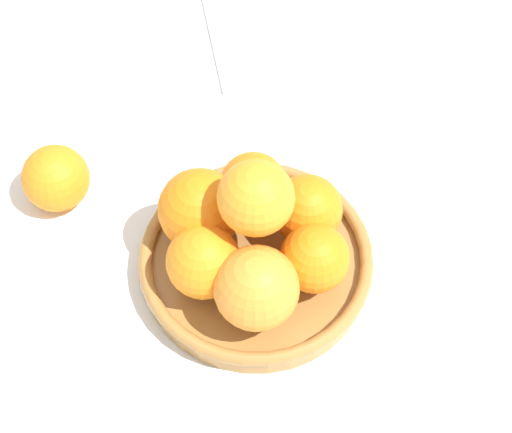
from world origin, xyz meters
TOP-DOWN VIEW (x-y plane):
  - ground_plane at (0.00, 0.00)m, footprint 4.00×4.00m
  - fruit_bowl at (0.00, 0.00)m, footprint 0.23×0.23m
  - orange_pile at (-0.00, -0.01)m, footprint 0.19×0.18m
  - stray_orange at (-0.22, 0.03)m, footprint 0.07×0.07m
  - napkin_folded at (-0.07, 0.33)m, footprint 0.22×0.22m

SIDE VIEW (x-z plane):
  - ground_plane at x=0.00m, z-range 0.00..0.00m
  - napkin_folded at x=-0.07m, z-range 0.00..0.01m
  - fruit_bowl at x=0.00m, z-range 0.00..0.03m
  - stray_orange at x=-0.22m, z-range 0.00..0.07m
  - orange_pile at x=0.00m, z-range 0.01..0.14m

